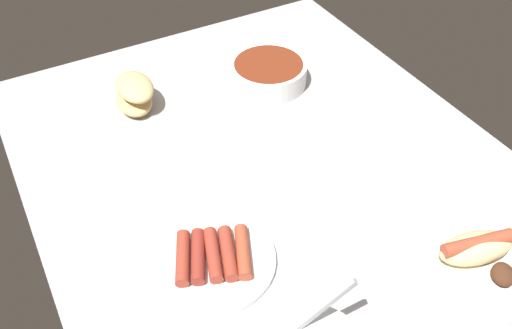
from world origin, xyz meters
The scene contains 5 objects.
ground_plane centered at (0.00, 0.00, -1.50)cm, with size 120.00×90.00×3.00cm, color #B2B2B7.
bowl_chili centered at (29.14, -13.40, 2.93)cm, with size 17.57×17.57×5.36cm.
plate_hotdog_assembled centered at (-31.32, -17.88, 1.69)cm, with size 24.89×24.89×5.61cm.
bread_stack centered at (35.37, 16.65, 3.60)cm, with size 12.79×9.15×7.20cm.
plate_sausages centered at (-10.89, 19.97, 1.10)cm, with size 20.79×20.79×3.24cm.
Camera 1 is at (-61.65, 39.90, 74.30)cm, focal length 38.23 mm.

